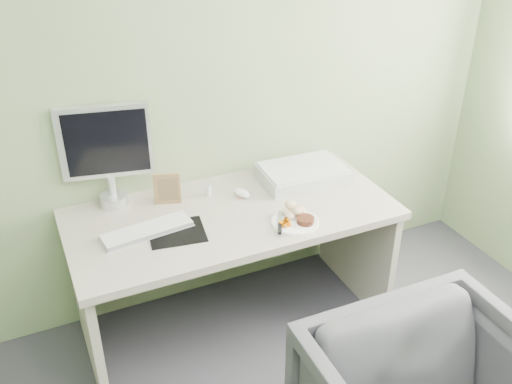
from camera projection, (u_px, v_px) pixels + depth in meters
name	position (u px, v px, depth m)	size (l,w,h in m)	color
wall_back	(200.00, 67.00, 2.79)	(3.50, 3.50, 0.00)	gray
desk	(233.00, 242.00, 2.89)	(1.60, 0.75, 0.73)	#BBAE9C
plate	(295.00, 222.00, 2.70)	(0.23, 0.23, 0.01)	white
steak	(305.00, 220.00, 2.68)	(0.08, 0.08, 0.03)	black
potato_pile	(294.00, 210.00, 2.73)	(0.10, 0.08, 0.06)	tan
carrot_heap	(285.00, 222.00, 2.65)	(0.06, 0.05, 0.04)	orange
steak_knife	(280.00, 225.00, 2.64)	(0.11, 0.18, 0.01)	silver
mousepad	(177.00, 232.00, 2.63)	(0.26, 0.22, 0.00)	black
keyboard	(147.00, 230.00, 2.62)	(0.42, 0.12, 0.02)	white
computer_mouse	(242.00, 193.00, 2.92)	(0.06, 0.10, 0.04)	white
photo_frame	(167.00, 189.00, 2.82)	(0.13, 0.02, 0.16)	olive
eyedrop_bottle	(209.00, 190.00, 2.92)	(0.03, 0.03, 0.07)	white
scanner	(303.00, 174.00, 3.06)	(0.45, 0.30, 0.07)	silver
monitor	(106.00, 151.00, 2.72)	(0.43, 0.15, 0.52)	silver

